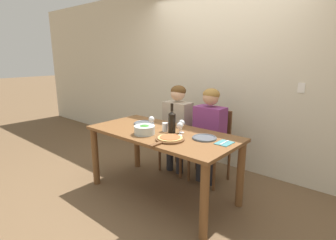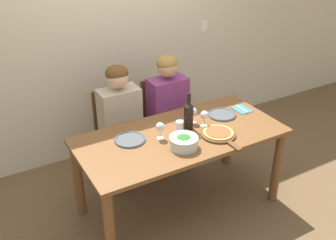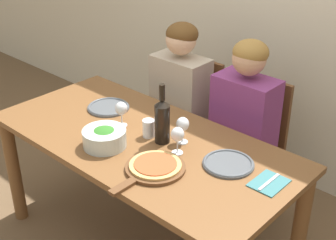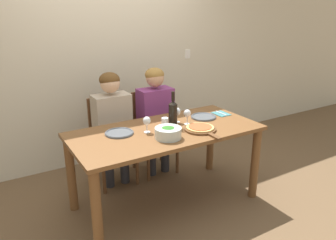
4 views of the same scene
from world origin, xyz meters
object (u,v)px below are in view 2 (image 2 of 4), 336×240
Objects in this scene: broccoli_bowl at (184,142)px; pizza_on_board at (219,134)px; chair_right at (163,120)px; wine_glass_right at (204,116)px; wine_bottle at (189,115)px; fork_on_napkin at (242,109)px; chair_left at (117,132)px; person_man at (168,103)px; wine_glass_left at (160,128)px; person_woman at (121,115)px; dinner_plate_left at (130,139)px; wine_glass_centre at (193,112)px; dinner_plate_right at (222,114)px; water_tumbler at (180,127)px.

pizza_on_board is at bearing 1.59° from broccoli_bowl.
chair_right is 6.20× the size of wine_glass_right.
wine_bottle reaches higher than fork_on_napkin.
chair_left is at bearing 180.00° from chair_right.
person_man is 6.86× the size of fork_on_napkin.
person_man reaches higher than chair_left.
wine_bottle reaches higher than chair_right.
person_man is (0.00, -0.11, 0.24)m from chair_right.
wine_glass_left is at bearing -125.23° from person_man.
wine_glass_left is 1.00× the size of wine_glass_right.
broccoli_bowl is at bearing -76.87° from person_woman.
pizza_on_board is at bearing -24.20° from wine_glass_left.
person_man is 8.18× the size of wine_glass_right.
chair_left is 1.10m from pizza_on_board.
dinner_plate_left is (-0.65, -0.62, 0.28)m from chair_right.
wine_bottle is 2.23× the size of wine_glass_right.
fork_on_napkin is (0.55, -0.01, -0.10)m from wine_glass_centre.
wine_glass_centre is at bearing 13.64° from wine_glass_left.
person_woman reaches higher than wine_glass_left.
dinner_plate_right reaches higher than fork_on_napkin.
fork_on_napkin is at bearing 19.31° from broccoli_bowl.
wine_glass_left is at bearing -175.06° from water_tumbler.
pizza_on_board is (-0.24, -0.28, 0.01)m from dinner_plate_right.
person_woman is 5.31× the size of broccoli_bowl.
person_man is at bearing 76.95° from wine_bottle.
wine_glass_left reaches higher than broccoli_bowl.
chair_left is 0.26m from person_woman.
person_woman is 0.52m from dinner_plate_left.
wine_glass_centre is (0.47, -0.51, 0.14)m from person_woman.
wine_glass_centre is (0.28, 0.30, 0.06)m from broccoli_bowl.
dinner_plate_right is 2.59× the size of water_tumbler.
person_woman is (-0.00, -0.11, 0.24)m from chair_left.
pizza_on_board is at bearing -55.29° from wine_bottle.
wine_glass_right is at bearing -14.37° from wine_bottle.
dinner_plate_right is at bearing -33.64° from person_woman.
fork_on_napkin is at bearing -31.89° from chair_left.
wine_bottle is at bearing -172.68° from dinner_plate_right.
wine_bottle is 0.29m from wine_glass_left.
wine_glass_centre is 1.51× the size of water_tumbler.
dinner_plate_right is 0.50m from water_tumbler.
dinner_plate_left and dinner_plate_right have the same top height.
pizza_on_board is at bearing -149.45° from fork_on_napkin.
water_tumbler is 0.56× the size of fork_on_napkin.
dinner_plate_right is at bearing -2.49° from wine_glass_centre.
wine_glass_left is (-0.69, -0.08, 0.10)m from dinner_plate_right.
pizza_on_board is 0.50m from wine_glass_left.
wine_glass_right is (0.34, 0.20, 0.06)m from broccoli_bowl.
chair_right is at bearing 90.00° from person_man.
pizza_on_board is (0.16, -0.23, -0.12)m from wine_bottle.
person_woman is 0.84m from broccoli_bowl.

